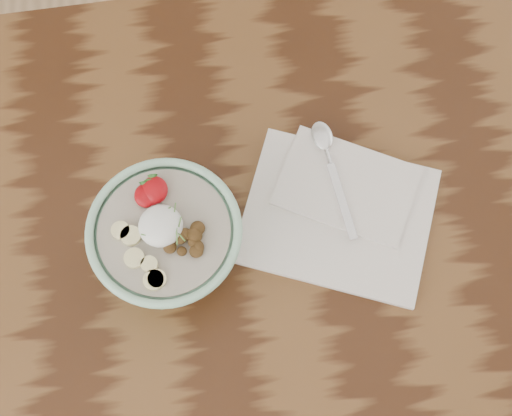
% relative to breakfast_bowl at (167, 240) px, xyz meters
% --- Properties ---
extents(table, '(1.60, 0.90, 0.75)m').
position_rel_breakfast_bowl_xyz_m(table, '(0.05, -0.00, -0.16)').
color(table, '#381D0E').
rests_on(table, ground).
extents(breakfast_bowl, '(0.21, 0.21, 0.14)m').
position_rel_breakfast_bowl_xyz_m(breakfast_bowl, '(0.00, 0.00, 0.00)').
color(breakfast_bowl, '#9FD6B5').
rests_on(breakfast_bowl, table).
extents(napkin, '(0.33, 0.31, 0.02)m').
position_rel_breakfast_bowl_xyz_m(napkin, '(0.25, 0.03, -0.06)').
color(napkin, white).
rests_on(napkin, table).
extents(spoon, '(0.04, 0.19, 0.01)m').
position_rel_breakfast_bowl_xyz_m(spoon, '(0.25, 0.12, -0.05)').
color(spoon, silver).
rests_on(spoon, napkin).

